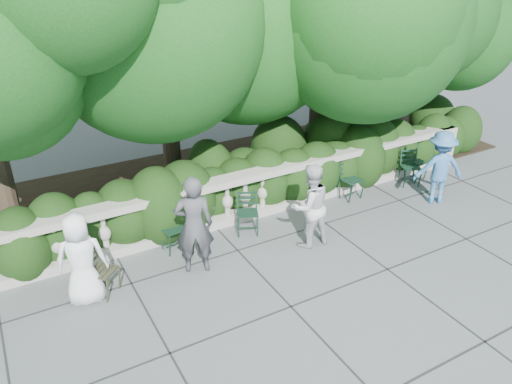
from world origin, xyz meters
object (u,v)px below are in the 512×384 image
chair_d (355,201)px  chair_e (411,187)px  person_businessman (81,259)px  person_woman_grey (194,225)px  chair_f (419,181)px  chair_a (179,253)px  person_older_blue (439,168)px  chair_c (248,237)px  chair_weathered (114,295)px  person_casual_man (310,206)px

chair_d → chair_e: size_ratio=1.00×
chair_d → person_businessman: 5.93m
person_woman_grey → chair_f: bearing=-153.7°
chair_e → person_businessman: bearing=-155.5°
chair_a → person_older_blue: 5.72m
chair_c → chair_weathered: bearing=-145.9°
person_woman_grey → person_older_blue: size_ratio=1.10×
chair_e → person_woman_grey: person_woman_grey is taller
chair_c → chair_d: same height
person_woman_grey → chair_e: bearing=-154.6°
chair_a → chair_d: bearing=-6.3°
chair_a → chair_weathered: size_ratio=1.00×
chair_c → person_businessman: size_ratio=0.54×
person_older_blue → chair_e: bearing=-69.9°
chair_e → person_woman_grey: (-5.57, -0.51, 0.89)m
chair_f → person_older_blue: size_ratio=0.52×
chair_c → person_older_blue: 4.37m
chair_c → chair_weathered: size_ratio=1.00×
chair_d → chair_f: bearing=-5.8°
chair_weathered → person_woman_grey: 1.71m
chair_weathered → person_woman_grey: size_ratio=0.47×
chair_weathered → person_casual_man: person_casual_man is taller
chair_c → chair_e: (4.29, 0.03, 0.00)m
person_businessman → person_casual_man: bearing=-170.8°
chair_f → chair_d: bearing=170.7°
chair_f → person_woman_grey: person_woman_grey is taller
chair_a → chair_c: same height
chair_a → chair_f: size_ratio=1.00×
chair_a → chair_f: (6.07, 0.03, 0.00)m
person_businessman → chair_d: bearing=-160.3°
chair_f → person_woman_grey: (-5.98, -0.64, 0.89)m
chair_d → chair_weathered: bearing=-179.6°
chair_c → chair_d: size_ratio=1.00×
chair_a → person_casual_man: size_ratio=0.52×
chair_d → person_casual_man: person_casual_man is taller
person_businessman → person_woman_grey: 1.83m
chair_a → person_woman_grey: bearing=-87.9°
chair_e → chair_f: 0.43m
chair_f → person_older_blue: (-0.47, -0.87, 0.80)m
chair_a → chair_f: bearing=-6.2°
person_older_blue → person_woman_grey: bearing=22.2°
chair_c → chair_f: (4.70, 0.16, 0.00)m
chair_d → person_woman_grey: 4.17m
person_casual_man → person_businessman: bearing=-3.0°
chair_weathered → person_casual_man: 3.70m
chair_d → person_businessman: bearing=179.1°
chair_weathered → chair_c: bearing=-33.1°
chair_f → person_woman_grey: bearing=176.4°
chair_f → person_woman_grey: size_ratio=0.47×
chair_a → person_woman_grey: size_ratio=0.47×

